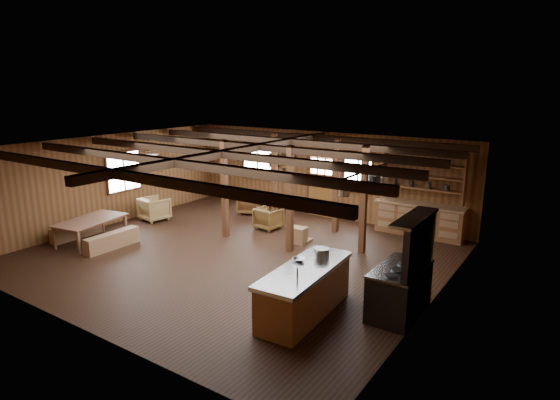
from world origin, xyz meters
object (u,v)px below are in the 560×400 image
armchair_b (269,218)px  dining_table (93,231)px  armchair_a (250,204)px  armchair_c (155,209)px  kitchen_island (305,291)px  commercial_range (402,283)px

armchair_b → dining_table: bearing=55.7°
dining_table → armchair_a: armchair_a is taller
armchair_b → armchair_c: armchair_c is taller
kitchen_island → armchair_b: (-3.72, 4.06, -0.15)m
commercial_range → armchair_b: (-5.25, 3.04, -0.31)m
commercial_range → armchair_c: (-8.85, 1.75, -0.26)m
kitchen_island → commercial_range: (1.53, 1.02, 0.16)m
commercial_range → dining_table: 8.58m
kitchen_island → dining_table: 7.02m
armchair_c → armchair_a: bearing=-120.8°
armchair_a → armchair_c: size_ratio=0.89×
commercial_range → dining_table: (-8.55, -0.74, -0.30)m
kitchen_island → armchair_b: bearing=129.3°
commercial_range → armchair_c: size_ratio=2.39×
armchair_a → armchair_b: (1.54, -1.07, -0.01)m
dining_table → armchair_b: dining_table is taller
armchair_a → kitchen_island: bearing=114.4°
commercial_range → armchair_a: 7.95m
kitchen_island → armchair_a: 7.35m
armchair_a → armchair_b: size_ratio=1.02×
kitchen_island → armchair_a: bearing=132.5°
commercial_range → armchair_b: size_ratio=2.74×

